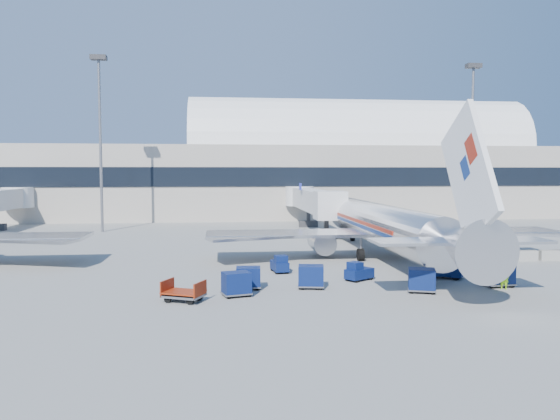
{
  "coord_description": "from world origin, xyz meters",
  "views": [
    {
      "loc": [
        -4.79,
        -42.6,
        7.76
      ],
      "look_at": [
        0.59,
        6.0,
        4.34
      ],
      "focal_mm": 35.0,
      "sensor_mm": 36.0,
      "label": 1
    }
  ],
  "objects": [
    {
      "name": "airliner_main",
      "position": [
        10.0,
        4.51,
        2.93
      ],
      "size": [
        32.0,
        37.26,
        12.07
      ],
      "color": "silver",
      "rests_on": "ground"
    },
    {
      "name": "cart_solo_far",
      "position": [
        13.92,
        -7.94,
        0.89
      ],
      "size": [
        1.98,
        1.56,
        1.67
      ],
      "rotation": [
        0.0,
        0.0,
        0.06
      ],
      "color": "#09184A",
      "rests_on": "ground"
    },
    {
      "name": "cart_train_a",
      "position": [
        1.23,
        -7.11,
        0.82
      ],
      "size": [
        1.95,
        1.62,
        1.54
      ],
      "rotation": [
        0.0,
        0.0,
        -0.17
      ],
      "color": "#09184A",
      "rests_on": "ground"
    },
    {
      "name": "mast_west",
      "position": [
        -20.0,
        30.0,
        14.79
      ],
      "size": [
        2.0,
        1.2,
        22.6
      ],
      "color": "slate",
      "rests_on": "ground"
    },
    {
      "name": "barrier_far",
      "position": [
        24.6,
        2.0,
        0.45
      ],
      "size": [
        3.0,
        0.55,
        0.9
      ],
      "primitive_type": "cube",
      "color": "#9E9E96",
      "rests_on": "ground"
    },
    {
      "name": "jetbridge_near",
      "position": [
        7.6,
        30.81,
        3.93
      ],
      "size": [
        4.4,
        27.5,
        6.25
      ],
      "color": "silver",
      "rests_on": "ground"
    },
    {
      "name": "ramp_worker",
      "position": [
        13.88,
        -8.79,
        0.8
      ],
      "size": [
        0.68,
        0.67,
        1.59
      ],
      "primitive_type": "imported",
      "rotation": [
        0.0,
        0.0,
        2.39
      ],
      "color": "#87D616",
      "rests_on": "ground"
    },
    {
      "name": "terminal",
      "position": [
        -13.6,
        55.96,
        7.52
      ],
      "size": [
        170.0,
        28.15,
        21.0
      ],
      "color": "#B2AA9E",
      "rests_on": "ground"
    },
    {
      "name": "tug_lead",
      "position": [
        5.03,
        -4.86,
        0.63
      ],
      "size": [
        2.33,
        2.05,
        1.37
      ],
      "rotation": [
        0.0,
        0.0,
        0.59
      ],
      "color": "#09184A",
      "rests_on": "ground"
    },
    {
      "name": "cart_open_red",
      "position": [
        -6.96,
        -9.93,
        0.45
      ],
      "size": [
        2.79,
        2.46,
        0.62
      ],
      "rotation": [
        0.0,
        0.0,
        -0.43
      ],
      "color": "slate",
      "rests_on": "ground"
    },
    {
      "name": "ground",
      "position": [
        0.0,
        0.0,
        0.0
      ],
      "size": [
        260.0,
        260.0,
        0.0
      ],
      "primitive_type": "plane",
      "color": "gray",
      "rests_on": "ground"
    },
    {
      "name": "mast_east",
      "position": [
        30.0,
        30.0,
        14.79
      ],
      "size": [
        2.0,
        1.2,
        22.6
      ],
      "color": "slate",
      "rests_on": "ground"
    },
    {
      "name": "cart_train_b",
      "position": [
        -2.94,
        -6.87,
        0.78
      ],
      "size": [
        1.74,
        1.36,
        1.47
      ],
      "rotation": [
        0.0,
        0.0,
        -0.06
      ],
      "color": "#09184A",
      "rests_on": "ground"
    },
    {
      "name": "cart_train_c",
      "position": [
        -3.8,
        -8.9,
        0.81
      ],
      "size": [
        2.02,
        1.74,
        1.52
      ],
      "rotation": [
        0.0,
        0.0,
        0.27
      ],
      "color": "#09184A",
      "rests_on": "ground"
    },
    {
      "name": "barrier_mid",
      "position": [
        21.3,
        2.0,
        0.45
      ],
      "size": [
        3.0,
        0.55,
        0.9
      ],
      "primitive_type": "cube",
      "color": "#9E9E96",
      "rests_on": "ground"
    },
    {
      "name": "tug_right",
      "position": [
        11.48,
        -4.59,
        0.76
      ],
      "size": [
        2.82,
        2.48,
        1.66
      ],
      "rotation": [
        0.0,
        0.0,
        -0.59
      ],
      "color": "#09184A",
      "rests_on": "ground"
    },
    {
      "name": "cart_solo_near",
      "position": [
        8.11,
        -9.11,
        0.83
      ],
      "size": [
        2.08,
        1.81,
        1.55
      ],
      "rotation": [
        0.0,
        0.0,
        -0.31
      ],
      "color": "#09184A",
      "rests_on": "ground"
    },
    {
      "name": "barrier_near",
      "position": [
        18.0,
        2.0,
        0.45
      ],
      "size": [
        3.0,
        0.55,
        0.9
      ],
      "primitive_type": "cube",
      "color": "#9E9E96",
      "rests_on": "ground"
    },
    {
      "name": "tug_left",
      "position": [
        -0.22,
        -1.09,
        0.63
      ],
      "size": [
        1.33,
        2.23,
        1.38
      ],
      "rotation": [
        0.0,
        0.0,
        1.7
      ],
      "color": "#09184A",
      "rests_on": "ground"
    }
  ]
}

